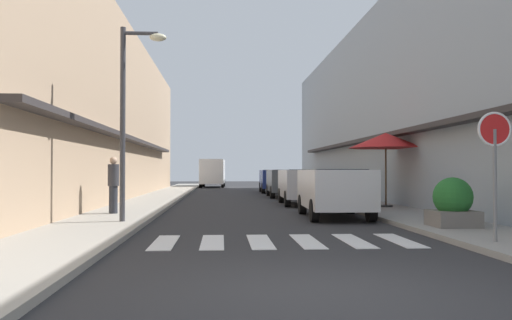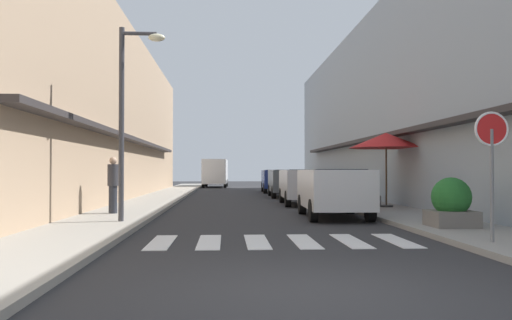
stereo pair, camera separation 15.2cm
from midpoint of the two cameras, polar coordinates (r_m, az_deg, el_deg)
ground_plane at (r=23.14m, az=-0.81°, el=-4.67°), size 92.68×92.68×0.00m
sidewalk_left at (r=23.32m, az=-11.56°, el=-4.48°), size 2.29×58.98×0.12m
sidewalk_right at (r=23.75m, az=9.75°, el=-4.42°), size 2.29×58.98×0.12m
building_row_left at (r=25.25m, az=-19.41°, el=5.00°), size 5.50×39.92×8.20m
building_row_right at (r=26.01m, az=17.00°, el=5.43°), size 5.50×39.92×8.77m
crosswalk at (r=10.80m, az=2.58°, el=-8.72°), size 5.20×2.20×0.01m
parked_car_near at (r=16.21m, az=8.12°, el=-2.92°), size 1.91×4.17×1.47m
parked_car_mid at (r=22.24m, az=4.88°, el=-2.44°), size 1.90×4.35×1.47m
parked_car_far at (r=28.42m, az=3.00°, el=-2.15°), size 1.88×4.37×1.47m
parked_car_distant at (r=34.19m, az=1.87°, el=-1.98°), size 1.88×4.11×1.47m
delivery_van at (r=45.33m, az=-4.76°, el=-1.15°), size 2.15×5.46×2.37m
round_street_sign at (r=10.73m, az=23.87°, el=1.75°), size 0.65×0.07×2.40m
street_lamp at (r=14.24m, az=-13.63°, el=6.12°), size 1.19×0.28×5.04m
cafe_umbrella at (r=19.73m, az=13.54°, el=2.02°), size 2.67×2.67×2.67m
planter_corner at (r=13.29m, az=20.08°, el=-4.46°), size 1.01×1.01×1.15m
planter_midblock at (r=19.95m, az=11.26°, el=-3.23°), size 0.99×0.99×1.22m
planter_far at (r=25.07m, az=8.42°, el=-3.06°), size 0.79×0.79×1.01m
pedestrian_walking_near at (r=16.83m, az=-15.32°, el=-2.45°), size 0.34×0.34×1.73m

